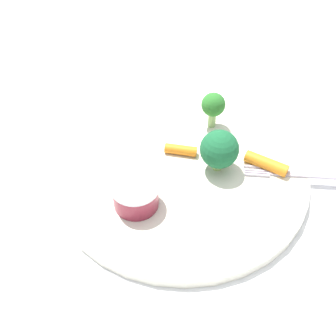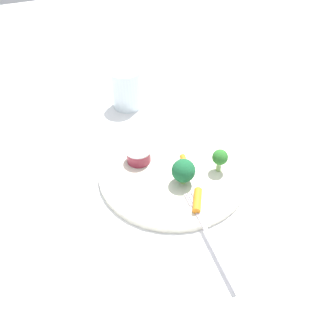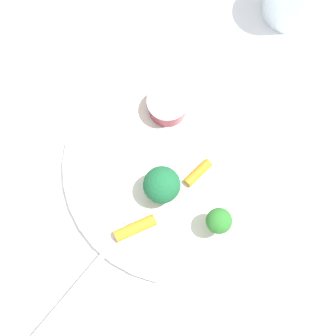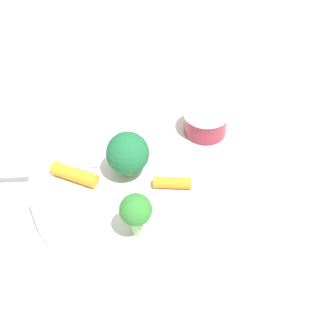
% 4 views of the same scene
% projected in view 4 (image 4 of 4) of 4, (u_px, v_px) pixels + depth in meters
% --- Properties ---
extents(ground_plane, '(2.40, 2.40, 0.00)m').
position_uv_depth(ground_plane, '(169.00, 177.00, 0.52)').
color(ground_plane, white).
extents(plate, '(0.29, 0.29, 0.01)m').
position_uv_depth(plate, '(169.00, 173.00, 0.52)').
color(plate, silver).
rests_on(plate, ground_plane).
extents(sauce_cup, '(0.05, 0.05, 0.03)m').
position_uv_depth(sauce_cup, '(206.00, 122.00, 0.54)').
color(sauce_cup, maroon).
rests_on(sauce_cup, plate).
extents(broccoli_floret_0, '(0.04, 0.04, 0.05)m').
position_uv_depth(broccoli_floret_0, '(127.00, 151.00, 0.49)').
color(broccoli_floret_0, '#92BA5D').
rests_on(broccoli_floret_0, plate).
extents(broccoli_floret_1, '(0.03, 0.03, 0.05)m').
position_uv_depth(broccoli_floret_1, '(136.00, 211.00, 0.44)').
color(broccoli_floret_1, '#92BC70').
rests_on(broccoli_floret_1, plate).
extents(carrot_stick_0, '(0.04, 0.05, 0.01)m').
position_uv_depth(carrot_stick_0, '(74.00, 173.00, 0.50)').
color(carrot_stick_0, orange).
rests_on(carrot_stick_0, plate).
extents(carrot_stick_1, '(0.02, 0.04, 0.01)m').
position_uv_depth(carrot_stick_1, '(170.00, 183.00, 0.49)').
color(carrot_stick_1, orange).
rests_on(carrot_stick_1, plate).
extents(fork, '(0.03, 0.19, 0.00)m').
position_uv_depth(fork, '(11.00, 174.00, 0.51)').
color(fork, '#BDB1C1').
rests_on(fork, plate).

